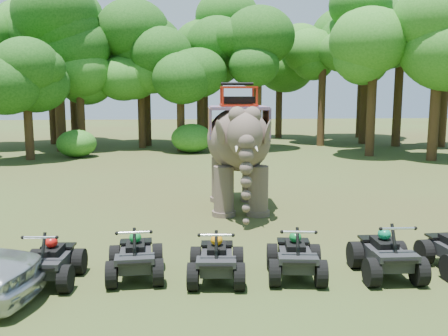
# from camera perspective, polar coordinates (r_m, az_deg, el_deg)

# --- Properties ---
(ground) EXTENTS (110.00, 110.00, 0.00)m
(ground) POSITION_cam_1_polar(r_m,az_deg,el_deg) (12.99, 0.41, -9.15)
(ground) COLOR #47381E
(ground) RESTS_ON ground
(elephant) EXTENTS (2.32, 5.09, 4.24)m
(elephant) POSITION_cam_1_polar(r_m,az_deg,el_deg) (16.87, 1.66, 2.47)
(elephant) COLOR brown
(elephant) RESTS_ON ground
(atv_0) EXTENTS (1.26, 1.66, 1.18)m
(atv_0) POSITION_cam_1_polar(r_m,az_deg,el_deg) (11.25, -19.28, -9.43)
(atv_0) COLOR black
(atv_0) RESTS_ON ground
(atv_1) EXTENTS (1.29, 1.70, 1.20)m
(atv_1) POSITION_cam_1_polar(r_m,az_deg,el_deg) (11.06, -10.10, -9.30)
(atv_1) COLOR black
(atv_1) RESTS_ON ground
(atv_2) EXTENTS (1.29, 1.69, 1.19)m
(atv_2) POSITION_cam_1_polar(r_m,az_deg,el_deg) (10.75, -0.86, -9.73)
(atv_2) COLOR black
(atv_2) RESTS_ON ground
(atv_3) EXTENTS (1.37, 1.76, 1.20)m
(atv_3) POSITION_cam_1_polar(r_m,az_deg,el_deg) (11.03, 8.19, -9.30)
(atv_3) COLOR black
(atv_3) RESTS_ON ground
(atv_4) EXTENTS (1.28, 1.73, 1.27)m
(atv_4) POSITION_cam_1_polar(r_m,az_deg,el_deg) (11.53, 18.06, -8.68)
(atv_4) COLOR black
(atv_4) RESTS_ON ground
(tree_0) EXTENTS (5.24, 5.24, 7.48)m
(tree_0) POSITION_cam_1_polar(r_m,az_deg,el_deg) (34.98, -2.70, 8.53)
(tree_0) COLOR #195114
(tree_0) RESTS_ON ground
(tree_1) EXTENTS (5.51, 5.51, 7.87)m
(tree_1) POSITION_cam_1_polar(r_m,az_deg,el_deg) (33.37, 3.88, 8.83)
(tree_1) COLOR #195114
(tree_1) RESTS_ON ground
(tree_2) EXTENTS (5.42, 5.42, 7.74)m
(tree_2) POSITION_cam_1_polar(r_m,az_deg,el_deg) (36.38, 11.13, 8.60)
(tree_2) COLOR #195114
(tree_2) RESTS_ON ground
(tree_3) EXTENTS (5.66, 5.66, 8.09)m
(tree_3) POSITION_cam_1_polar(r_m,az_deg,el_deg) (31.50, 16.58, 8.67)
(tree_3) COLOR #195114
(tree_3) RESTS_ON ground
(tree_4) EXTENTS (6.15, 6.15, 8.79)m
(tree_4) POSITION_cam_1_polar(r_m,az_deg,el_deg) (30.63, 23.10, 8.97)
(tree_4) COLOR #195114
(tree_4) RESTS_ON ground
(tree_29) EXTENTS (4.59, 4.59, 6.55)m
(tree_29) POSITION_cam_1_polar(r_m,az_deg,el_deg) (30.65, -21.58, 6.97)
(tree_29) COLOR #195114
(tree_29) RESTS_ON ground
(tree_30) EXTENTS (4.70, 4.70, 6.72)m
(tree_30) POSITION_cam_1_polar(r_m,az_deg,el_deg) (33.98, -16.10, 7.53)
(tree_30) COLOR #195114
(tree_30) RESTS_ON ground
(tree_31) EXTENTS (4.79, 4.79, 6.85)m
(tree_31) POSITION_cam_1_polar(r_m,az_deg,el_deg) (34.88, -9.44, 7.89)
(tree_31) COLOR #195114
(tree_31) RESTS_ON ground
(tree_32) EXTENTS (6.81, 6.81, 9.73)m
(tree_32) POSITION_cam_1_polar(r_m,az_deg,el_deg) (39.03, -19.15, 9.75)
(tree_32) COLOR #195114
(tree_32) RESTS_ON ground
(tree_33) EXTENTS (4.94, 4.94, 7.05)m
(tree_33) POSITION_cam_1_polar(r_m,az_deg,el_deg) (32.77, -4.99, 8.09)
(tree_33) COLOR #195114
(tree_33) RESTS_ON ground
(tree_34) EXTENTS (7.18, 7.18, 10.25)m
(tree_34) POSITION_cam_1_polar(r_m,az_deg,el_deg) (36.25, -8.94, 10.64)
(tree_34) COLOR #195114
(tree_34) RESTS_ON ground
(tree_35) EXTENTS (6.53, 6.53, 9.33)m
(tree_35) POSITION_cam_1_polar(r_m,az_deg,el_deg) (38.13, -18.28, 9.52)
(tree_35) COLOR #195114
(tree_35) RESTS_ON ground
(tree_36) EXTENTS (7.55, 7.55, 10.78)m
(tree_36) POSITION_cam_1_polar(r_m,az_deg,el_deg) (40.00, -2.30, 10.96)
(tree_36) COLOR #195114
(tree_36) RESTS_ON ground
(tree_37) EXTENTS (5.23, 5.23, 7.47)m
(tree_37) POSITION_cam_1_polar(r_m,az_deg,el_deg) (40.39, -16.88, 8.21)
(tree_37) COLOR #195114
(tree_37) RESTS_ON ground
(tree_38) EXTENTS (7.68, 7.68, 10.97)m
(tree_38) POSITION_cam_1_polar(r_m,az_deg,el_deg) (43.52, 15.50, 10.61)
(tree_38) COLOR #195114
(tree_38) RESTS_ON ground
(tree_39) EXTENTS (7.03, 7.03, 10.04)m
(tree_39) POSITION_cam_1_polar(r_m,az_deg,el_deg) (37.46, 19.39, 10.03)
(tree_39) COLOR #195114
(tree_39) RESTS_ON ground
(tree_40) EXTENTS (5.64, 5.64, 8.06)m
(tree_40) POSITION_cam_1_polar(r_m,az_deg,el_deg) (41.72, 6.33, 8.97)
(tree_40) COLOR #195114
(tree_40) RESTS_ON ground
(tree_41) EXTENTS (7.50, 7.50, 10.72)m
(tree_41) POSITION_cam_1_polar(r_m,az_deg,el_deg) (38.63, 15.88, 10.65)
(tree_41) COLOR #195114
(tree_41) RESTS_ON ground
(tree_42) EXTENTS (6.89, 6.89, 9.84)m
(tree_42) POSITION_cam_1_polar(r_m,az_deg,el_deg) (34.19, -18.46, 10.05)
(tree_42) COLOR #195114
(tree_42) RESTS_ON ground
(tree_43) EXTENTS (5.07, 5.07, 7.25)m
(tree_43) POSITION_cam_1_polar(r_m,az_deg,el_deg) (38.11, 23.91, 7.64)
(tree_43) COLOR #195114
(tree_43) RESTS_ON ground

